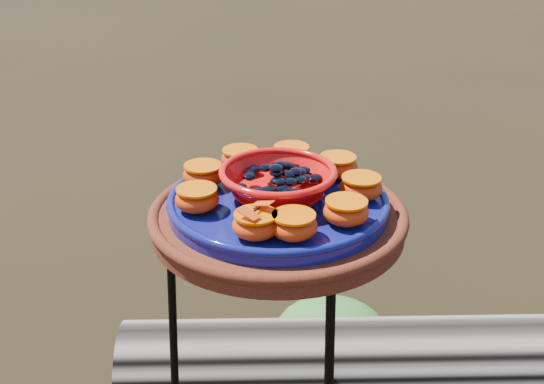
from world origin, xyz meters
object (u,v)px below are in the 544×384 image
Objects in this scene: driftwood_log at (411,370)px; terracotta_saucer at (278,220)px; red_bowl at (278,184)px; cobalt_plate at (278,204)px; plant_stand at (277,384)px.

terracotta_saucer is at bearing -103.55° from driftwood_log.
cobalt_plate is at bearing 0.00° from red_bowl.
terracotta_saucer reaches higher than driftwood_log.
cobalt_plate is at bearing -103.55° from driftwood_log.
plant_stand is 3.69× the size of red_bowl.
plant_stand is 0.48× the size of driftwood_log.
terracotta_saucer is 1.17× the size of cobalt_plate.
terracotta_saucer is (0.00, 0.00, 0.37)m from plant_stand.
red_bowl is 0.79m from driftwood_log.
red_bowl reaches higher than plant_stand.
plant_stand is 1.58× the size of terracotta_saucer.
red_bowl is 0.13× the size of driftwood_log.
terracotta_saucer is 0.31× the size of driftwood_log.
cobalt_plate is 0.26× the size of driftwood_log.
cobalt_plate reaches higher than driftwood_log.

